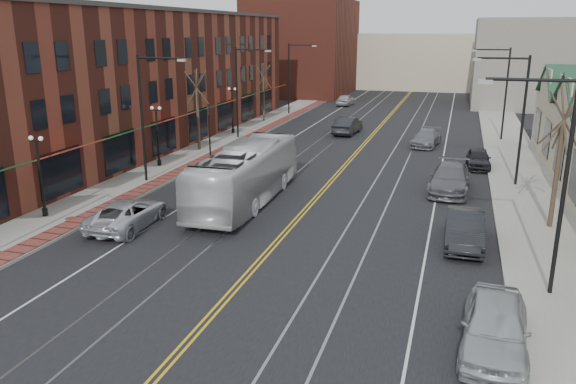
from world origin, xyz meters
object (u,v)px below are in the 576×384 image
Objects in this scene: parked_car_c at (450,179)px; transit_bus at (246,174)px; parked_suv at (128,214)px; parked_car_d at (478,158)px; parked_car_a at (495,327)px; parked_car_b at (465,229)px.

transit_bus is at bearing -150.15° from parked_car_c.
parked_suv is at bearing 52.87° from transit_bus.
parked_car_c is at bearing -105.74° from parked_car_d.
parked_car_a reaches higher than parked_suv.
parked_car_b reaches higher than parked_suv.
parked_car_d is at bearing 86.35° from parked_car_b.
parked_car_c is 7.26m from parked_car_d.
parked_car_d is at bearing 93.55° from parked_car_a.
parked_car_b is 1.18× the size of parked_car_d.
parked_car_d is at bearing 78.22° from parked_car_c.
parked_car_c is (-1.80, 18.12, -0.00)m from parked_car_a.
parked_car_c is at bearing -153.86° from transit_bus.
parked_car_c reaches higher than parked_car_d.
transit_bus is at bearing 139.88° from parked_car_a.
parked_car_a is 25.15m from parked_car_d.
parked_car_a is at bearing -91.39° from parked_car_d.
parked_car_a reaches higher than parked_car_d.
parked_car_b is at bearing 163.49° from transit_bus.
parked_suv is at bearing -171.95° from parked_car_b.
parked_suv is 1.09× the size of parked_car_b.
parked_car_a reaches higher than parked_car_b.
parked_suv is 16.38m from parked_car_b.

